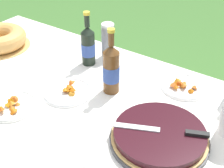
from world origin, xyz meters
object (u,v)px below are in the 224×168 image
serving_knife (168,131)px  cider_bottle_amber (111,69)px  snack_plate_near (184,86)px  snack_plate_far (12,106)px  berry_tart (159,136)px  snack_plate_left (68,91)px  juice_bottle_red (88,45)px  cup_stack (108,41)px

serving_knife → cider_bottle_amber: bearing=-48.0°
snack_plate_near → snack_plate_far: 0.82m
berry_tart → snack_plate_far: bearing=-163.9°
snack_plate_left → snack_plate_near: bearing=39.3°
snack_plate_left → snack_plate_far: bearing=-120.9°
snack_plate_near → snack_plate_far: (-0.58, -0.59, -0.00)m
serving_knife → snack_plate_near: bearing=-100.0°
serving_knife → snack_plate_far: 0.71m
serving_knife → snack_plate_left: size_ratio=1.49×
juice_bottle_red → snack_plate_left: juice_bottle_red is taller
serving_knife → juice_bottle_red: 0.71m
cider_bottle_amber → juice_bottle_red: size_ratio=1.08×
serving_knife → snack_plate_far: (-0.67, -0.20, -0.05)m
cup_stack → snack_plate_near: size_ratio=0.88×
snack_plate_far → juice_bottle_red: bearing=85.6°
juice_bottle_red → berry_tart: bearing=-28.1°
juice_bottle_red → snack_plate_left: (0.10, -0.28, -0.10)m
serving_knife → cup_stack: (-0.60, 0.44, 0.04)m
serving_knife → snack_plate_far: serving_knife is taller
berry_tart → cider_bottle_amber: (-0.35, 0.18, 0.10)m
serving_knife → snack_plate_far: size_ratio=1.55×
berry_tart → cup_stack: cup_stack is taller
serving_knife → cup_stack: size_ratio=1.74×
serving_knife → snack_plate_left: (-0.54, 0.03, -0.05)m
cup_stack → snack_plate_left: size_ratio=0.86×
cup_stack → snack_plate_far: cup_stack is taller
snack_plate_near → snack_plate_left: (-0.44, -0.36, -0.00)m
snack_plate_near → cup_stack: bearing=173.9°
cider_bottle_amber → snack_plate_near: bearing=38.1°
berry_tart → juice_bottle_red: 0.69m
snack_plate_near → snack_plate_left: size_ratio=0.97×
berry_tart → serving_knife: 0.05m
snack_plate_near → snack_plate_far: bearing=-134.4°
berry_tart → snack_plate_near: size_ratio=1.71×
serving_knife → cider_bottle_amber: size_ratio=1.08×
juice_bottle_red → snack_plate_near: 0.55m
cider_bottle_amber → juice_bottle_red: (-0.25, 0.15, -0.01)m
cup_stack → snack_plate_left: 0.42m
snack_plate_near → berry_tart: bearing=-79.6°
cider_bottle_amber → snack_plate_far: bearing=-128.7°
berry_tart → juice_bottle_red: (-0.61, 0.32, 0.08)m
berry_tart → snack_plate_far: size_ratio=1.73×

